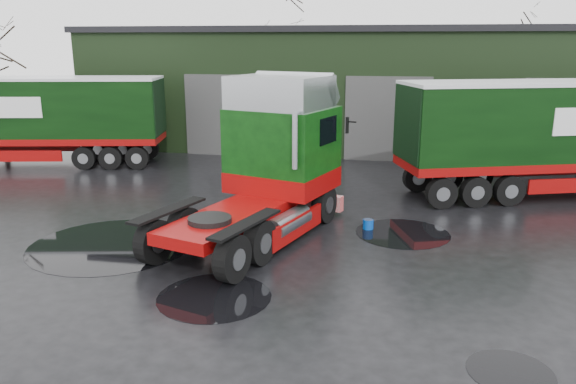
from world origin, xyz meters
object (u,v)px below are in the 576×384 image
(tree_back_a, at_px, (285,53))
(hero_tractor, at_px, (247,162))
(warehouse, at_px, (390,85))
(wash_bucket, at_px, (368,224))
(lorry_right, at_px, (568,138))
(trailer_left, at_px, (19,121))
(tree_back_b, at_px, (506,68))

(tree_back_a, bearing_deg, hero_tractor, -81.29)
(warehouse, relative_size, hero_tractor, 4.35)
(wash_bucket, bearing_deg, lorry_right, 38.16)
(wash_bucket, height_order, tree_back_a, tree_back_a)
(warehouse, height_order, tree_back_a, tree_back_a)
(warehouse, bearing_deg, tree_back_a, 128.66)
(warehouse, height_order, hero_tractor, warehouse)
(trailer_left, bearing_deg, tree_back_b, -62.59)
(warehouse, height_order, trailer_left, warehouse)
(tree_back_a, bearing_deg, trailer_left, -113.23)
(trailer_left, relative_size, tree_back_b, 1.74)
(hero_tractor, relative_size, wash_bucket, 23.13)
(warehouse, xyz_separation_m, tree_back_b, (8.00, 10.00, 0.59))
(lorry_right, bearing_deg, tree_back_b, 157.44)
(trailer_left, xyz_separation_m, tree_back_a, (8.58, 20.00, 2.72))
(tree_back_b, bearing_deg, warehouse, -128.66)
(hero_tractor, xyz_separation_m, tree_back_b, (11.69, 28.15, 1.44))
(lorry_right, xyz_separation_m, wash_bucket, (-6.98, -5.48, -1.97))
(hero_tractor, height_order, trailer_left, hero_tractor)
(lorry_right, height_order, wash_bucket, lorry_right)
(trailer_left, bearing_deg, lorry_right, -104.19)
(warehouse, xyz_separation_m, wash_bucket, (-0.34, -16.48, -3.01))
(hero_tractor, height_order, tree_back_b, tree_back_b)
(tree_back_a, bearing_deg, tree_back_b, 0.00)
(tree_back_a, bearing_deg, warehouse, -51.34)
(hero_tractor, relative_size, lorry_right, 0.46)
(hero_tractor, relative_size, trailer_left, 0.57)
(lorry_right, height_order, tree_back_b, tree_back_b)
(lorry_right, distance_m, tree_back_a, 25.73)
(wash_bucket, xyz_separation_m, tree_back_b, (8.34, 26.48, 3.60))
(hero_tractor, height_order, wash_bucket, hero_tractor)
(hero_tractor, distance_m, trailer_left, 15.26)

